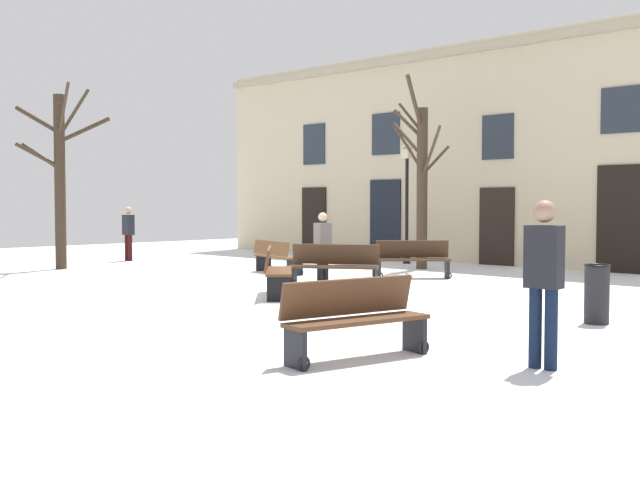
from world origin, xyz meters
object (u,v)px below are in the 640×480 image
(litter_bin, at_px, (597,294))
(bench_far_corner, at_px, (277,256))
(tree_foreground, at_px, (421,179))
(streetlamp, at_px, (407,190))
(bench_back_to_back_left, at_px, (276,271))
(person_strolling, at_px, (323,244))
(bench_by_litter_bin, at_px, (413,259))
(tree_right_of_center, at_px, (60,172))
(person_crossing_plaza, at_px, (128,231))
(bench_back_to_back_right, at_px, (355,317))
(bench_near_center_tree, at_px, (334,265))
(person_near_bench, at_px, (544,274))

(litter_bin, xyz_separation_m, bench_far_corner, (-9.62, 2.42, -0.02))
(tree_foreground, bearing_deg, streetlamp, 139.46)
(bench_back_to_back_left, xyz_separation_m, person_strolling, (-1.34, 2.68, 0.37))
(bench_by_litter_bin, bearing_deg, tree_right_of_center, 163.55)
(litter_bin, height_order, person_crossing_plaza, person_crossing_plaza)
(tree_right_of_center, distance_m, bench_back_to_back_right, 14.63)
(bench_by_litter_bin, bearing_deg, bench_back_to_back_left, -130.50)
(tree_right_of_center, distance_m, litter_bin, 14.94)
(tree_foreground, relative_size, person_crossing_plaza, 3.08)
(person_crossing_plaza, height_order, person_strolling, person_crossing_plaza)
(tree_foreground, height_order, bench_by_litter_bin, tree_foreground)
(tree_foreground, xyz_separation_m, person_strolling, (0.49, -4.32, -1.58))
(tree_foreground, xyz_separation_m, person_crossing_plaza, (-8.22, -3.89, -1.52))
(bench_near_center_tree, bearing_deg, tree_right_of_center, 160.70)
(bench_by_litter_bin, relative_size, person_crossing_plaza, 0.94)
(streetlamp, distance_m, bench_by_litter_bin, 4.81)
(person_near_bench, height_order, person_strolling, person_near_bench)
(litter_bin, distance_m, bench_by_litter_bin, 7.40)
(streetlamp, height_order, person_crossing_plaza, streetlamp)
(streetlamp, height_order, bench_near_center_tree, streetlamp)
(bench_near_center_tree, xyz_separation_m, person_strolling, (-0.90, 0.57, 0.40))
(bench_near_center_tree, bearing_deg, bench_back_to_back_right, -77.33)
(streetlamp, bearing_deg, bench_far_corner, -94.52)
(litter_bin, bearing_deg, bench_by_litter_bin, 149.10)
(tree_foreground, relative_size, bench_near_center_tree, 2.75)
(bench_by_litter_bin, bearing_deg, person_crossing_plaza, 144.78)
(bench_back_to_back_left, height_order, bench_by_litter_bin, bench_back_to_back_left)
(litter_bin, relative_size, bench_back_to_back_right, 0.47)
(streetlamp, bearing_deg, person_strolling, -70.88)
(tree_foreground, distance_m, person_strolling, 4.62)
(person_strolling, bearing_deg, bench_back_to_back_left, -154.02)
(bench_near_center_tree, distance_m, person_strolling, 1.14)
(tree_foreground, relative_size, tree_right_of_center, 1.03)
(tree_right_of_center, xyz_separation_m, person_near_bench, (15.80, -2.73, -1.57))
(tree_foreground, distance_m, person_near_bench, 13.08)
(tree_right_of_center, relative_size, bench_back_to_back_left, 2.92)
(streetlamp, distance_m, person_strolling, 6.00)
(bench_far_corner, distance_m, person_strolling, 2.44)
(bench_back_to_back_right, height_order, person_strolling, person_strolling)
(person_near_bench, bearing_deg, litter_bin, -78.08)
(tree_foreground, bearing_deg, tree_right_of_center, -135.63)
(tree_foreground, height_order, tree_right_of_center, tree_foreground)
(tree_right_of_center, height_order, bench_far_corner, tree_right_of_center)
(bench_back_to_back_left, xyz_separation_m, person_crossing_plaza, (-10.05, 3.11, 0.43))
(litter_bin, relative_size, bench_by_litter_bin, 0.56)
(tree_right_of_center, bearing_deg, person_near_bench, -9.82)
(person_strolling, bearing_deg, person_crossing_plaza, 86.68)
(bench_back_to_back_right, bearing_deg, bench_near_center_tree, 56.28)
(tree_foreground, distance_m, bench_back_to_back_right, 12.82)
(tree_right_of_center, distance_m, person_near_bench, 16.11)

